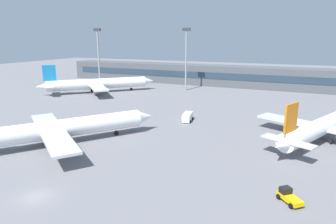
{
  "coord_description": "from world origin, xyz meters",
  "views": [
    {
      "loc": [
        31.29,
        -25.94,
        20.89
      ],
      "look_at": [
        1.72,
        40.0,
        3.0
      ],
      "focal_mm": 31.86,
      "sensor_mm": 36.0,
      "label": 1
    }
  ],
  "objects_px": {
    "airplane_far": "(99,84)",
    "floodlight_tower_west": "(186,55)",
    "baggage_tug_yellow": "(289,196)",
    "service_van_white": "(187,117)",
    "floodlight_tower_east": "(98,54)",
    "airplane_near": "(59,129)",
    "airplane_mid": "(325,125)"
  },
  "relations": [
    {
      "from": "floodlight_tower_west",
      "to": "airplane_far",
      "type": "bearing_deg",
      "value": -147.56
    },
    {
      "from": "baggage_tug_yellow",
      "to": "floodlight_tower_west",
      "type": "xyz_separation_m",
      "value": [
        -43.24,
        75.61,
        13.69
      ]
    },
    {
      "from": "airplane_mid",
      "to": "floodlight_tower_west",
      "type": "bearing_deg",
      "value": 137.0
    },
    {
      "from": "baggage_tug_yellow",
      "to": "floodlight_tower_west",
      "type": "distance_m",
      "value": 88.17
    },
    {
      "from": "baggage_tug_yellow",
      "to": "floodlight_tower_east",
      "type": "xyz_separation_m",
      "value": [
        -79.81,
        66.91,
        13.71
      ]
    },
    {
      "from": "service_van_white",
      "to": "airplane_mid",
      "type": "bearing_deg",
      "value": -2.58
    },
    {
      "from": "baggage_tug_yellow",
      "to": "floodlight_tower_west",
      "type": "bearing_deg",
      "value": 119.76
    },
    {
      "from": "floodlight_tower_east",
      "to": "service_van_white",
      "type": "bearing_deg",
      "value": -33.3
    },
    {
      "from": "airplane_near",
      "to": "baggage_tug_yellow",
      "type": "bearing_deg",
      "value": -6.0
    },
    {
      "from": "floodlight_tower_west",
      "to": "floodlight_tower_east",
      "type": "xyz_separation_m",
      "value": [
        -36.57,
        -8.7,
        0.02
      ]
    },
    {
      "from": "airplane_near",
      "to": "airplane_far",
      "type": "xyz_separation_m",
      "value": [
        -29.35,
        52.25,
        0.26
      ]
    },
    {
      "from": "baggage_tug_yellow",
      "to": "airplane_mid",
      "type": "bearing_deg",
      "value": 79.58
    },
    {
      "from": "floodlight_tower_east",
      "to": "airplane_near",
      "type": "bearing_deg",
      "value": -59.76
    },
    {
      "from": "service_van_white",
      "to": "floodlight_tower_east",
      "type": "relative_size",
      "value": 0.22
    },
    {
      "from": "airplane_mid",
      "to": "baggage_tug_yellow",
      "type": "distance_m",
      "value": 30.72
    },
    {
      "from": "airplane_far",
      "to": "service_van_white",
      "type": "bearing_deg",
      "value": -28.35
    },
    {
      "from": "airplane_far",
      "to": "service_van_white",
      "type": "height_order",
      "value": "airplane_far"
    },
    {
      "from": "airplane_mid",
      "to": "floodlight_tower_east",
      "type": "relative_size",
      "value": 1.53
    },
    {
      "from": "airplane_mid",
      "to": "baggage_tug_yellow",
      "type": "relative_size",
      "value": 10.38
    },
    {
      "from": "service_van_white",
      "to": "airplane_near",
      "type": "bearing_deg",
      "value": -122.95
    },
    {
      "from": "service_van_white",
      "to": "floodlight_tower_east",
      "type": "xyz_separation_m",
      "value": [
        -53.84,
        35.37,
        13.39
      ]
    },
    {
      "from": "airplane_mid",
      "to": "floodlight_tower_east",
      "type": "bearing_deg",
      "value": 156.68
    },
    {
      "from": "airplane_near",
      "to": "service_van_white",
      "type": "relative_size",
      "value": 6.59
    },
    {
      "from": "airplane_far",
      "to": "service_van_white",
      "type": "xyz_separation_m",
      "value": [
        46.84,
        -25.27,
        -2.35
      ]
    },
    {
      "from": "airplane_far",
      "to": "floodlight_tower_west",
      "type": "bearing_deg",
      "value": 32.44
    },
    {
      "from": "airplane_near",
      "to": "baggage_tug_yellow",
      "type": "relative_size",
      "value": 9.82
    },
    {
      "from": "airplane_mid",
      "to": "service_van_white",
      "type": "bearing_deg",
      "value": 177.42
    },
    {
      "from": "service_van_white",
      "to": "floodlight_tower_west",
      "type": "height_order",
      "value": "floodlight_tower_west"
    },
    {
      "from": "airplane_near",
      "to": "service_van_white",
      "type": "bearing_deg",
      "value": 57.05
    },
    {
      "from": "floodlight_tower_east",
      "to": "baggage_tug_yellow",
      "type": "bearing_deg",
      "value": -39.98
    },
    {
      "from": "airplane_far",
      "to": "floodlight_tower_west",
      "type": "xyz_separation_m",
      "value": [
        29.58,
        18.8,
        11.03
      ]
    },
    {
      "from": "airplane_near",
      "to": "baggage_tug_yellow",
      "type": "height_order",
      "value": "airplane_near"
    }
  ]
}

